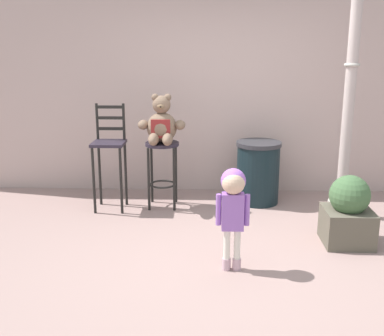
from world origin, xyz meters
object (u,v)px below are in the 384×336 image
child_walking (233,198)px  lamppost (348,114)px  bar_stool_with_teddy (162,161)px  teddy_bear (162,125)px  bar_chair_empty (109,150)px  planter_with_shrub (348,213)px  trash_bin (258,172)px

child_walking → lamppost: bearing=100.0°
bar_stool_with_teddy → teddy_bear: size_ratio=1.39×
bar_chair_empty → planter_with_shrub: bearing=-20.8°
trash_bin → planter_with_shrub: 1.48m
teddy_bear → bar_chair_empty: bearing=-174.2°
teddy_bear → lamppost: bearing=-6.3°
bar_stool_with_teddy → bar_chair_empty: bar_chair_empty is taller
trash_bin → planter_with_shrub: (0.77, -1.26, -0.07)m
planter_with_shrub → trash_bin: bearing=121.3°
bar_stool_with_teddy → lamppost: (2.10, -0.26, 0.62)m
child_walking → trash_bin: child_walking is taller
child_walking → trash_bin: bearing=130.9°
teddy_bear → planter_with_shrub: (1.94, -1.03, -0.69)m
bar_stool_with_teddy → teddy_bear: 0.44m
teddy_bear → trash_bin: bearing=11.0°
lamppost → bar_stool_with_teddy: bearing=172.9°
planter_with_shrub → bar_chair_empty: bearing=159.2°
child_walking → trash_bin: (0.41, 1.88, -0.28)m
child_walking → bar_stool_with_teddy: bearing=167.7°
child_walking → bar_chair_empty: size_ratio=0.73×
child_walking → planter_with_shrub: 1.37m
bar_stool_with_teddy → bar_chair_empty: (-0.62, -0.09, 0.14)m
child_walking → trash_bin: size_ratio=1.19×
child_walking → planter_with_shrub: child_walking is taller
teddy_bear → trash_bin: 1.35m
planter_with_shrub → lamppost: bearing=79.3°
lamppost → bar_chair_empty: lamppost is taller
planter_with_shrub → child_walking: bearing=-152.5°
bar_stool_with_teddy → child_walking: 1.85m
teddy_bear → child_walking: 1.85m
bar_stool_with_teddy → trash_bin: size_ratio=1.03×
child_walking → planter_with_shrub: size_ratio=1.31×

